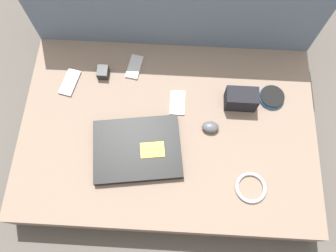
{
  "coord_description": "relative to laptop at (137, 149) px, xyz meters",
  "views": [
    {
      "loc": [
        0.03,
        -0.46,
        1.36
      ],
      "look_at": [
        0.0,
        0.0,
        0.17
      ],
      "focal_mm": 35.0,
      "sensor_mm": 36.0,
      "label": 1
    }
  ],
  "objects": [
    {
      "name": "ground_plane",
      "position": [
        0.11,
        0.1,
        -0.16
      ],
      "size": [
        8.0,
        8.0,
        0.0
      ],
      "primitive_type": "plane",
      "color": "#4C4742"
    },
    {
      "name": "couch_seat",
      "position": [
        0.11,
        0.1,
        -0.09
      ],
      "size": [
        1.17,
        0.78,
        0.15
      ],
      "color": "#7A6656",
      "rests_on": "ground_plane"
    },
    {
      "name": "couch_backrest",
      "position": [
        0.11,
        0.59,
        0.09
      ],
      "size": [
        1.17,
        0.2,
        0.52
      ],
      "color": "slate",
      "rests_on": "ground_plane"
    },
    {
      "name": "laptop",
      "position": [
        0.0,
        0.0,
        0.0
      ],
      "size": [
        0.36,
        0.29,
        0.03
      ],
      "rotation": [
        0.0,
        0.0,
        0.14
      ],
      "color": "black",
      "rests_on": "couch_seat"
    },
    {
      "name": "computer_mouse",
      "position": [
        0.28,
        0.1,
        0.0
      ],
      "size": [
        0.07,
        0.05,
        0.03
      ],
      "rotation": [
        0.0,
        0.0,
        -0.03
      ],
      "color": "#4C4C51",
      "rests_on": "couch_seat"
    },
    {
      "name": "speaker_puck",
      "position": [
        0.53,
        0.25,
        -0.0
      ],
      "size": [
        0.1,
        0.1,
        0.02
      ],
      "color": "#1E569E",
      "rests_on": "couch_seat"
    },
    {
      "name": "phone_silver",
      "position": [
        -0.05,
        0.37,
        -0.01
      ],
      "size": [
        0.07,
        0.12,
        0.01
      ],
      "rotation": [
        0.0,
        0.0,
        -0.17
      ],
      "color": "#B7B7BC",
      "rests_on": "couch_seat"
    },
    {
      "name": "phone_black",
      "position": [
        -0.31,
        0.28,
        -0.01
      ],
      "size": [
        0.08,
        0.13,
        0.01
      ],
      "rotation": [
        0.0,
        0.0,
        -0.21
      ],
      "color": "#99999E",
      "rests_on": "couch_seat"
    },
    {
      "name": "phone_small",
      "position": [
        0.14,
        0.21,
        -0.01
      ],
      "size": [
        0.06,
        0.11,
        0.01
      ],
      "rotation": [
        0.0,
        0.0,
        0.0
      ],
      "color": "silver",
      "rests_on": "couch_seat"
    },
    {
      "name": "camera_pouch",
      "position": [
        0.4,
        0.22,
        0.03
      ],
      "size": [
        0.12,
        0.07,
        0.08
      ],
      "color": "black",
      "rests_on": "couch_seat"
    },
    {
      "name": "charger_brick",
      "position": [
        -0.17,
        0.32,
        0.0
      ],
      "size": [
        0.04,
        0.05,
        0.04
      ],
      "color": "black",
      "rests_on": "couch_seat"
    },
    {
      "name": "cable_coil",
      "position": [
        0.43,
        -0.12,
        -0.01
      ],
      "size": [
        0.12,
        0.12,
        0.01
      ],
      "color": "#B2B2B7",
      "rests_on": "couch_seat"
    }
  ]
}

